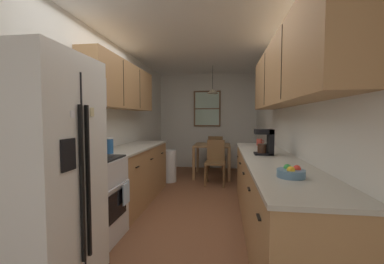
# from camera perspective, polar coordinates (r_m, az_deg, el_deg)

# --- Properties ---
(ground_plane) EXTENTS (12.00, 12.00, 0.00)m
(ground_plane) POSITION_cam_1_polar(r_m,az_deg,el_deg) (4.16, 0.99, -15.69)
(ground_plane) COLOR brown
(wall_left) EXTENTS (0.10, 9.00, 2.55)m
(wall_left) POSITION_cam_1_polar(r_m,az_deg,el_deg) (4.30, -17.15, 2.12)
(wall_left) COLOR silver
(wall_left) RESTS_ON ground
(wall_right) EXTENTS (0.10, 9.00, 2.55)m
(wall_right) POSITION_cam_1_polar(r_m,az_deg,el_deg) (4.00, 20.58, 1.98)
(wall_right) COLOR silver
(wall_right) RESTS_ON ground
(wall_back) EXTENTS (4.40, 0.10, 2.55)m
(wall_back) POSITION_cam_1_polar(r_m,az_deg,el_deg) (6.57, 3.72, 2.59)
(wall_back) COLOR silver
(wall_back) RESTS_ON ground
(ceiling_slab) EXTENTS (4.40, 9.00, 0.08)m
(ceiling_slab) POSITION_cam_1_polar(r_m,az_deg,el_deg) (4.12, 1.03, 20.77)
(ceiling_slab) COLOR white
(refrigerator) EXTENTS (0.73, 0.77, 1.84)m
(refrigerator) POSITION_cam_1_polar(r_m,az_deg,el_deg) (2.22, -32.34, -8.47)
(refrigerator) COLOR white
(refrigerator) RESTS_ON ground
(stove_range) EXTENTS (0.66, 0.65, 1.10)m
(stove_range) POSITION_cam_1_polar(r_m,az_deg,el_deg) (2.93, -23.29, -14.47)
(stove_range) COLOR silver
(stove_range) RESTS_ON ground
(microwave_over_range) EXTENTS (0.39, 0.59, 0.34)m
(microwave_over_range) POSITION_cam_1_polar(r_m,az_deg,el_deg) (2.87, -25.79, 8.95)
(microwave_over_range) COLOR silver
(counter_left) EXTENTS (0.64, 1.95, 0.90)m
(counter_left) POSITION_cam_1_polar(r_m,az_deg,el_deg) (4.06, -13.75, -9.62)
(counter_left) COLOR #A87A4C
(counter_left) RESTS_ON ground
(upper_cabinets_left) EXTENTS (0.33, 2.03, 0.71)m
(upper_cabinets_left) POSITION_cam_1_polar(r_m,az_deg,el_deg) (4.00, -16.19, 10.37)
(upper_cabinets_left) COLOR #A87A4C
(counter_right) EXTENTS (0.64, 3.19, 0.90)m
(counter_right) POSITION_cam_1_polar(r_m,az_deg,el_deg) (3.04, 18.16, -14.11)
(counter_right) COLOR #A87A4C
(counter_right) RESTS_ON ground
(upper_cabinets_right) EXTENTS (0.33, 2.87, 0.74)m
(upper_cabinets_right) POSITION_cam_1_polar(r_m,az_deg,el_deg) (2.93, 21.62, 13.24)
(upper_cabinets_right) COLOR #A87A4C
(dining_table) EXTENTS (0.82, 0.84, 0.75)m
(dining_table) POSITION_cam_1_polar(r_m,az_deg,el_deg) (5.57, 4.85, -4.23)
(dining_table) COLOR olive
(dining_table) RESTS_ON ground
(dining_chair_near) EXTENTS (0.42, 0.42, 0.90)m
(dining_chair_near) POSITION_cam_1_polar(r_m,az_deg,el_deg) (4.97, 5.59, -6.61)
(dining_chair_near) COLOR brown
(dining_chair_near) RESTS_ON ground
(dining_chair_far) EXTENTS (0.41, 0.41, 0.90)m
(dining_chair_far) POSITION_cam_1_polar(r_m,az_deg,el_deg) (6.21, 5.64, -4.62)
(dining_chair_far) COLOR brown
(dining_chair_far) RESTS_ON ground
(pendant_light) EXTENTS (0.28, 0.28, 0.63)m
(pendant_light) POSITION_cam_1_polar(r_m,az_deg,el_deg) (5.56, 4.92, 9.66)
(pendant_light) COLOR black
(back_window) EXTENTS (0.72, 0.05, 0.96)m
(back_window) POSITION_cam_1_polar(r_m,az_deg,el_deg) (6.50, 3.62, 5.55)
(back_window) COLOR brown
(trash_bin) EXTENTS (0.30, 0.30, 0.67)m
(trash_bin) POSITION_cam_1_polar(r_m,az_deg,el_deg) (5.18, -5.43, -8.04)
(trash_bin) COLOR white
(trash_bin) RESTS_ON ground
(storage_canister) EXTENTS (0.11, 0.11, 0.21)m
(storage_canister) POSITION_cam_1_polar(r_m,az_deg,el_deg) (3.24, -19.18, -3.07)
(storage_canister) COLOR #265999
(storage_canister) RESTS_ON counter_left
(dish_towel) EXTENTS (0.02, 0.16, 0.24)m
(dish_towel) POSITION_cam_1_polar(r_m,az_deg,el_deg) (2.90, -15.41, -13.89)
(dish_towel) COLOR silver
(coffee_maker) EXTENTS (0.22, 0.18, 0.32)m
(coffee_maker) POSITION_cam_1_polar(r_m,az_deg,el_deg) (3.09, 17.28, -2.16)
(coffee_maker) COLOR black
(coffee_maker) RESTS_ON counter_right
(mug_by_coffeemaker) EXTENTS (0.11, 0.07, 0.09)m
(mug_by_coffeemaker) POSITION_cam_1_polar(r_m,az_deg,el_deg) (3.54, 17.40, -3.46)
(mug_by_coffeemaker) COLOR #3F7F4C
(mug_by_coffeemaker) RESTS_ON counter_right
(mug_spare) EXTENTS (0.13, 0.09, 0.11)m
(mug_spare) POSITION_cam_1_polar(r_m,az_deg,el_deg) (4.14, 15.75, -2.34)
(mug_spare) COLOR #BF3F33
(mug_spare) RESTS_ON counter_right
(fruit_bowl) EXTENTS (0.21, 0.21, 0.09)m
(fruit_bowl) POSITION_cam_1_polar(r_m,az_deg,el_deg) (2.00, 22.52, -8.87)
(fruit_bowl) COLOR #597F9E
(fruit_bowl) RESTS_ON counter_right
(table_serving_bowl) EXTENTS (0.18, 0.18, 0.06)m
(table_serving_bowl) POSITION_cam_1_polar(r_m,az_deg,el_deg) (5.55, 6.07, -2.68)
(table_serving_bowl) COLOR #4C7299
(table_serving_bowl) RESTS_ON dining_table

